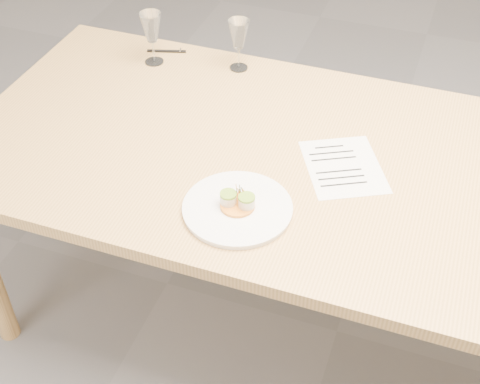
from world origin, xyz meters
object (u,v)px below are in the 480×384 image
(wine_glass_1, at_px, (239,36))
(recipe_sheet, at_px, (343,167))
(dining_table, at_px, (359,188))
(ballpoint_pen, at_px, (167,51))
(wine_glass_0, at_px, (151,29))
(dinner_plate, at_px, (238,208))

(wine_glass_1, bearing_deg, recipe_sheet, -41.25)
(dining_table, xyz_separation_m, ballpoint_pen, (-0.80, 0.42, 0.07))
(wine_glass_0, height_order, wine_glass_1, wine_glass_0)
(recipe_sheet, relative_size, wine_glass_0, 1.80)
(dinner_plate, bearing_deg, recipe_sheet, 51.05)
(wine_glass_0, bearing_deg, dinner_plate, -49.30)
(ballpoint_pen, height_order, wine_glass_1, wine_glass_1)
(wine_glass_1, bearing_deg, dining_table, -37.95)
(dining_table, height_order, wine_glass_0, wine_glass_0)
(dining_table, xyz_separation_m, wine_glass_0, (-0.81, 0.34, 0.20))
(recipe_sheet, bearing_deg, dining_table, -25.20)
(ballpoint_pen, relative_size, wine_glass_0, 0.74)
(dining_table, bearing_deg, wine_glass_1, 142.05)
(dining_table, height_order, dinner_plate, dinner_plate)
(ballpoint_pen, bearing_deg, recipe_sheet, -46.69)
(wine_glass_1, bearing_deg, dinner_plate, -70.51)
(recipe_sheet, bearing_deg, wine_glass_1, 110.92)
(dinner_plate, relative_size, wine_glass_1, 1.64)
(ballpoint_pen, distance_m, wine_glass_1, 0.30)
(dinner_plate, height_order, wine_glass_0, wine_glass_0)
(wine_glass_0, bearing_deg, wine_glass_1, 11.82)
(wine_glass_0, bearing_deg, recipe_sheet, -24.55)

